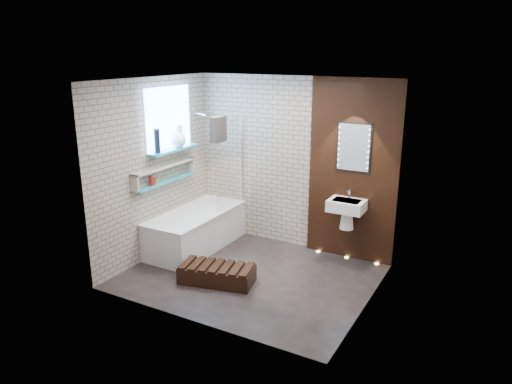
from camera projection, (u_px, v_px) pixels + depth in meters
The scene contains 15 objects.
ground at pixel (251, 276), 6.51m from camera, with size 3.20×3.20×0.00m, color black.
room_shell at pixel (250, 184), 6.14m from camera, with size 3.24×3.20×2.60m.
walnut_panel at pixel (353, 171), 6.76m from camera, with size 1.30×0.06×2.60m, color black.
clerestory_window at pixel (169, 125), 6.99m from camera, with size 0.18×1.00×0.94m.
display_niche at pixel (165, 174), 7.01m from camera, with size 0.14×1.30×0.26m.
bathtub at pixel (196, 229), 7.38m from camera, with size 0.79×1.74×0.70m.
bath_screen at pixel (230, 164), 7.30m from camera, with size 0.01×0.78×1.40m, color white.
towel at pixel (218, 129), 6.89m from camera, with size 0.11×0.28×0.37m, color #282420.
shower_head at pixel (207, 114), 7.34m from camera, with size 0.18×0.18×0.02m, color silver.
washbasin at pixel (347, 209), 6.75m from camera, with size 0.50×0.36×0.58m.
led_mirror at pixel (354, 147), 6.63m from camera, with size 0.50×0.02×0.70m.
walnut_step at pixel (217, 275), 6.31m from camera, with size 0.97×0.43×0.22m, color black.
niche_bottles at pixel (153, 181), 6.79m from camera, with size 0.06×0.15×0.14m.
sill_vases at pixel (176, 139), 7.07m from camera, with size 0.23×0.63×0.34m.
floor_uplights at pixel (347, 257), 7.08m from camera, with size 0.96×0.06×0.01m.
Camera 1 is at (2.94, -5.14, 2.95)m, focal length 33.61 mm.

